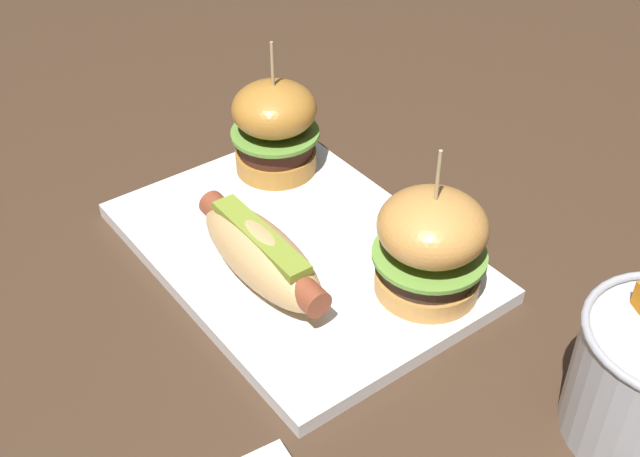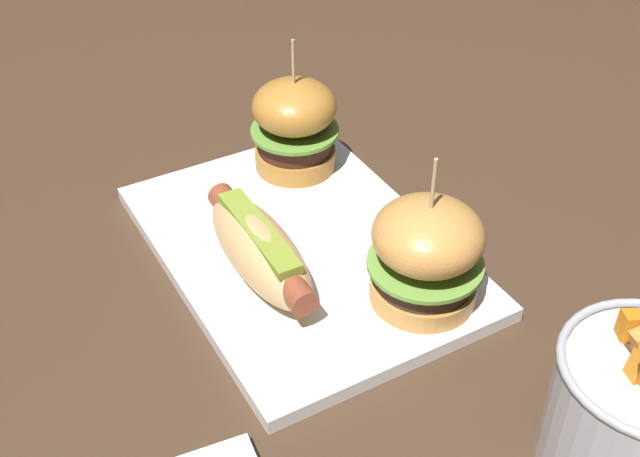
% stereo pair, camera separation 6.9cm
% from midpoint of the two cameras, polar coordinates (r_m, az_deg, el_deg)
% --- Properties ---
extents(ground_plane, '(3.00, 3.00, 0.00)m').
position_cam_midpoint_polar(ground_plane, '(0.75, -4.18, -2.09)').
color(ground_plane, '#422D1E').
extents(platter_main, '(0.33, 0.24, 0.01)m').
position_cam_midpoint_polar(platter_main, '(0.74, -4.21, -1.68)').
color(platter_main, white).
rests_on(platter_main, ground).
extents(hot_dog, '(0.17, 0.06, 0.05)m').
position_cam_midpoint_polar(hot_dog, '(0.69, -7.02, -1.84)').
color(hot_dog, tan).
rests_on(hot_dog, platter_main).
extents(slider_left, '(0.09, 0.09, 0.14)m').
position_cam_midpoint_polar(slider_left, '(0.82, -5.64, 7.00)').
color(slider_left, '#B5772E').
rests_on(slider_left, platter_main).
extents(slider_right, '(0.10, 0.10, 0.14)m').
position_cam_midpoint_polar(slider_right, '(0.67, 4.84, -1.24)').
color(slider_right, '#CD8C44').
rests_on(slider_right, platter_main).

